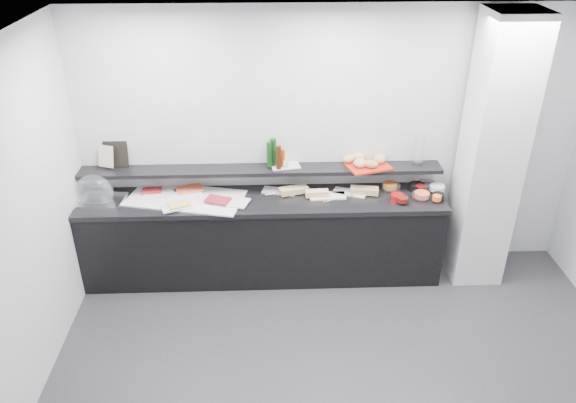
{
  "coord_description": "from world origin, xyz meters",
  "views": [
    {
      "loc": [
        -0.62,
        -3.17,
        3.55
      ],
      "look_at": [
        -0.45,
        1.45,
        1.0
      ],
      "focal_mm": 35.0,
      "sensor_mm": 36.0,
      "label": 1
    }
  ],
  "objects_px": {
    "cloche_base": "(99,201)",
    "condiment_tray": "(285,166)",
    "framed_print": "(116,154)",
    "carafe": "(419,151)",
    "bread_tray": "(368,166)",
    "sandwich_plate_mid": "(327,196)"
  },
  "relations": [
    {
      "from": "cloche_base",
      "to": "sandwich_plate_mid",
      "type": "xyz_separation_m",
      "value": [
        2.24,
        0.04,
        -0.01
      ]
    },
    {
      "from": "bread_tray",
      "to": "sandwich_plate_mid",
      "type": "bearing_deg",
      "value": -179.4
    },
    {
      "from": "sandwich_plate_mid",
      "to": "carafe",
      "type": "relative_size",
      "value": 1.19
    },
    {
      "from": "sandwich_plate_mid",
      "to": "framed_print",
      "type": "bearing_deg",
      "value": 170.02
    },
    {
      "from": "cloche_base",
      "to": "framed_print",
      "type": "relative_size",
      "value": 1.88
    },
    {
      "from": "bread_tray",
      "to": "condiment_tray",
      "type": "bearing_deg",
      "value": 158.56
    },
    {
      "from": "framed_print",
      "to": "carafe",
      "type": "height_order",
      "value": "carafe"
    },
    {
      "from": "framed_print",
      "to": "carafe",
      "type": "bearing_deg",
      "value": -0.5
    },
    {
      "from": "condiment_tray",
      "to": "carafe",
      "type": "distance_m",
      "value": 1.33
    },
    {
      "from": "sandwich_plate_mid",
      "to": "condiment_tray",
      "type": "distance_m",
      "value": 0.52
    },
    {
      "from": "condiment_tray",
      "to": "carafe",
      "type": "xyz_separation_m",
      "value": [
        1.33,
        -0.01,
        0.14
      ]
    },
    {
      "from": "cloche_base",
      "to": "condiment_tray",
      "type": "distance_m",
      "value": 1.86
    },
    {
      "from": "sandwich_plate_mid",
      "to": "bread_tray",
      "type": "xyz_separation_m",
      "value": [
        0.41,
        0.14,
        0.25
      ]
    },
    {
      "from": "sandwich_plate_mid",
      "to": "carafe",
      "type": "bearing_deg",
      "value": 8.52
    },
    {
      "from": "framed_print",
      "to": "bread_tray",
      "type": "distance_m",
      "value": 2.51
    },
    {
      "from": "framed_print",
      "to": "bread_tray",
      "type": "relative_size",
      "value": 0.63
    },
    {
      "from": "cloche_base",
      "to": "framed_print",
      "type": "height_order",
      "value": "framed_print"
    },
    {
      "from": "cloche_base",
      "to": "carafe",
      "type": "xyz_separation_m",
      "value": [
        3.15,
        0.22,
        0.38
      ]
    },
    {
      "from": "framed_print",
      "to": "bread_tray",
      "type": "bearing_deg",
      "value": -1.91
    },
    {
      "from": "carafe",
      "to": "condiment_tray",
      "type": "bearing_deg",
      "value": 179.63
    },
    {
      "from": "framed_print",
      "to": "bread_tray",
      "type": "xyz_separation_m",
      "value": [
        2.5,
        -0.13,
        -0.12
      ]
    },
    {
      "from": "condiment_tray",
      "to": "framed_print",
      "type": "bearing_deg",
      "value": 168.17
    }
  ]
}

